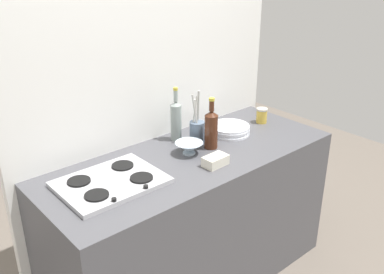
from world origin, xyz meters
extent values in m
cube|color=#4C4C51|center=(0.00, 0.00, 0.45)|extent=(1.80, 0.70, 0.90)
cube|color=white|center=(0.00, 0.38, 1.27)|extent=(1.90, 0.06, 2.53)
cube|color=#B2B2B7|center=(-0.53, 0.02, 0.91)|extent=(0.52, 0.40, 0.02)
cylinder|color=black|center=(-0.66, -0.07, 0.93)|extent=(0.12, 0.12, 0.01)
cylinder|color=black|center=(-0.40, -0.07, 0.93)|extent=(0.12, 0.12, 0.01)
cylinder|color=black|center=(-0.66, 0.11, 0.93)|extent=(0.12, 0.12, 0.01)
cylinder|color=black|center=(-0.40, 0.11, 0.93)|extent=(0.12, 0.12, 0.01)
cylinder|color=black|center=(-0.62, -0.16, 0.93)|extent=(0.02, 0.02, 0.02)
cylinder|color=black|center=(-0.44, -0.16, 0.93)|extent=(0.02, 0.02, 0.02)
cylinder|color=white|center=(0.40, 0.09, 0.91)|extent=(0.26, 0.26, 0.01)
cylinder|color=white|center=(0.41, 0.09, 0.92)|extent=(0.26, 0.26, 0.01)
cylinder|color=white|center=(0.40, 0.09, 0.93)|extent=(0.26, 0.26, 0.01)
cylinder|color=white|center=(0.40, 0.09, 0.95)|extent=(0.26, 0.26, 0.01)
cylinder|color=#472314|center=(0.16, 0.01, 1.00)|extent=(0.08, 0.08, 0.21)
cone|color=#472314|center=(0.16, 0.01, 1.12)|extent=(0.08, 0.08, 0.03)
cylinder|color=#472314|center=(0.16, 0.01, 1.17)|extent=(0.03, 0.03, 0.06)
cylinder|color=gold|center=(0.16, 0.01, 1.21)|extent=(0.03, 0.03, 0.02)
cylinder|color=gray|center=(0.08, 0.24, 1.01)|extent=(0.07, 0.07, 0.23)
cone|color=gray|center=(0.08, 0.24, 1.14)|extent=(0.07, 0.07, 0.02)
cylinder|color=gray|center=(0.08, 0.24, 1.19)|extent=(0.03, 0.03, 0.07)
cylinder|color=gold|center=(0.08, 0.24, 1.23)|extent=(0.03, 0.03, 0.02)
cylinder|color=silver|center=(0.01, 0.03, 0.91)|extent=(0.07, 0.07, 0.01)
cone|color=silver|center=(0.01, 0.03, 0.94)|extent=(0.17, 0.17, 0.06)
cube|color=silver|center=(0.02, -0.17, 0.93)|extent=(0.14, 0.09, 0.06)
cylinder|color=slate|center=(0.15, 0.12, 0.97)|extent=(0.09, 0.09, 0.14)
cylinder|color=#B7B7B2|center=(0.15, 0.14, 1.07)|extent=(0.04, 0.02, 0.22)
cylinder|color=#B7B7B2|center=(0.14, 0.14, 1.08)|extent=(0.06, 0.01, 0.24)
cylinder|color=#B7B7B2|center=(0.17, 0.14, 1.09)|extent=(0.01, 0.02, 0.27)
cylinder|color=#B7B7B2|center=(0.13, 0.12, 1.09)|extent=(0.04, 0.05, 0.26)
cylinder|color=gold|center=(0.70, 0.08, 0.95)|extent=(0.07, 0.07, 0.09)
cylinder|color=beige|center=(0.70, 0.08, 1.00)|extent=(0.08, 0.08, 0.01)
camera|label=1|loc=(-1.48, -1.70, 2.01)|focal=40.54mm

